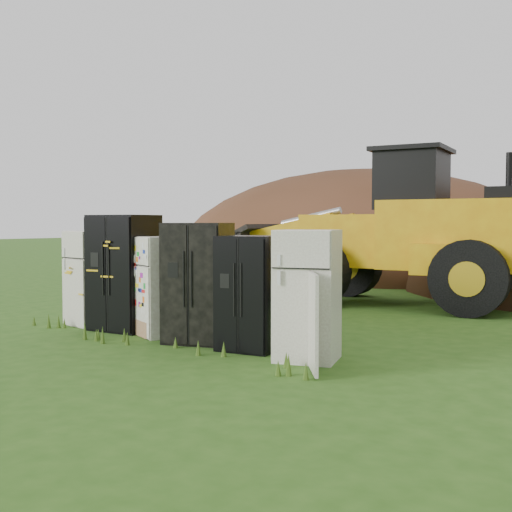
{
  "coord_description": "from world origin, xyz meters",
  "views": [
    {
      "loc": [
        7.21,
        -7.1,
        1.85
      ],
      "look_at": [
        -0.15,
        2.0,
        1.24
      ],
      "focal_mm": 45.0,
      "sensor_mm": 36.0,
      "label": 1
    }
  ],
  "objects_px": {
    "fridge_black_side": "(124,273)",
    "fridge_open_door": "(307,295)",
    "fridge_black_right": "(250,293)",
    "wheel_loader": "(373,227)",
    "fridge_leftmost": "(92,278)",
    "fridge_sticker": "(161,286)",
    "fridge_dark_mid": "(198,283)"
  },
  "relations": [
    {
      "from": "fridge_leftmost",
      "to": "fridge_black_side",
      "type": "height_order",
      "value": "fridge_black_side"
    },
    {
      "from": "fridge_leftmost",
      "to": "fridge_black_right",
      "type": "xyz_separation_m",
      "value": [
        3.68,
        0.02,
        -0.02
      ]
    },
    {
      "from": "fridge_dark_mid",
      "to": "fridge_open_door",
      "type": "relative_size",
      "value": 1.05
    },
    {
      "from": "fridge_black_side",
      "to": "fridge_open_door",
      "type": "height_order",
      "value": "fridge_black_side"
    },
    {
      "from": "fridge_black_side",
      "to": "fridge_sticker",
      "type": "bearing_deg",
      "value": -8.47
    },
    {
      "from": "fridge_black_right",
      "to": "wheel_loader",
      "type": "bearing_deg",
      "value": 89.7
    },
    {
      "from": "fridge_dark_mid",
      "to": "fridge_black_side",
      "type": "bearing_deg",
      "value": 156.23
    },
    {
      "from": "fridge_black_right",
      "to": "fridge_open_door",
      "type": "bearing_deg",
      "value": -14.58
    },
    {
      "from": "fridge_dark_mid",
      "to": "fridge_open_door",
      "type": "height_order",
      "value": "fridge_dark_mid"
    },
    {
      "from": "fridge_black_side",
      "to": "wheel_loader",
      "type": "bearing_deg",
      "value": 66.58
    },
    {
      "from": "fridge_leftmost",
      "to": "fridge_open_door",
      "type": "distance_m",
      "value": 4.71
    },
    {
      "from": "fridge_dark_mid",
      "to": "fridge_sticker",
      "type": "bearing_deg",
      "value": 154.59
    },
    {
      "from": "fridge_open_door",
      "to": "fridge_leftmost",
      "type": "bearing_deg",
      "value": 159.19
    },
    {
      "from": "fridge_black_side",
      "to": "fridge_open_door",
      "type": "bearing_deg",
      "value": -9.57
    },
    {
      "from": "fridge_black_right",
      "to": "fridge_open_door",
      "type": "relative_size",
      "value": 0.95
    },
    {
      "from": "fridge_black_right",
      "to": "wheel_loader",
      "type": "distance_m",
      "value": 6.18
    },
    {
      "from": "fridge_black_right",
      "to": "fridge_open_door",
      "type": "distance_m",
      "value": 1.04
    },
    {
      "from": "fridge_open_door",
      "to": "wheel_loader",
      "type": "bearing_deg",
      "value": 90.32
    },
    {
      "from": "fridge_leftmost",
      "to": "fridge_black_right",
      "type": "distance_m",
      "value": 3.68
    },
    {
      "from": "fridge_sticker",
      "to": "wheel_loader",
      "type": "xyz_separation_m",
      "value": [
        0.62,
        5.97,
        0.94
      ]
    },
    {
      "from": "fridge_leftmost",
      "to": "wheel_loader",
      "type": "xyz_separation_m",
      "value": [
        2.42,
        6.0,
        0.89
      ]
    },
    {
      "from": "fridge_dark_mid",
      "to": "fridge_open_door",
      "type": "bearing_deg",
      "value": -22.95
    },
    {
      "from": "fridge_black_side",
      "to": "fridge_black_right",
      "type": "bearing_deg",
      "value": -8.92
    },
    {
      "from": "fridge_black_side",
      "to": "fridge_dark_mid",
      "type": "relative_size",
      "value": 1.07
    },
    {
      "from": "fridge_open_door",
      "to": "fridge_black_right",
      "type": "bearing_deg",
      "value": 157.09
    },
    {
      "from": "fridge_leftmost",
      "to": "fridge_sticker",
      "type": "relative_size",
      "value": 1.05
    },
    {
      "from": "fridge_black_side",
      "to": "fridge_black_right",
      "type": "relative_size",
      "value": 1.19
    },
    {
      "from": "fridge_leftmost",
      "to": "fridge_open_door",
      "type": "relative_size",
      "value": 0.97
    },
    {
      "from": "fridge_black_side",
      "to": "fridge_black_right",
      "type": "height_order",
      "value": "fridge_black_side"
    },
    {
      "from": "fridge_black_right",
      "to": "fridge_open_door",
      "type": "height_order",
      "value": "fridge_open_door"
    },
    {
      "from": "fridge_black_right",
      "to": "wheel_loader",
      "type": "xyz_separation_m",
      "value": [
        -1.26,
        5.98,
        0.92
      ]
    },
    {
      "from": "fridge_black_side",
      "to": "fridge_leftmost",
      "type": "bearing_deg",
      "value": 172.21
    }
  ]
}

